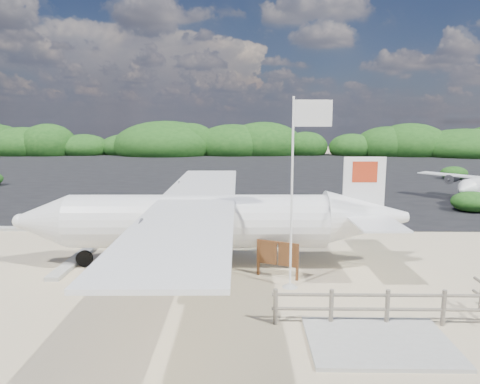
% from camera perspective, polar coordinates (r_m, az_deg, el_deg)
% --- Properties ---
extents(ground, '(160.00, 160.00, 0.00)m').
position_cam_1_polar(ground, '(16.92, -6.75, -9.43)').
color(ground, beige).
extents(asphalt_apron, '(90.00, 50.00, 0.04)m').
position_cam_1_polar(asphalt_apron, '(46.24, -1.81, 2.59)').
color(asphalt_apron, '#B2B2B2').
rests_on(asphalt_apron, ground).
extents(walkway_pad, '(3.50, 2.50, 0.10)m').
position_cam_1_polar(walkway_pad, '(11.73, 18.03, -18.69)').
color(walkway_pad, '#B2B2B2').
rests_on(walkway_pad, ground).
extents(vegetation_band, '(124.00, 8.00, 4.40)m').
position_cam_1_polar(vegetation_band, '(71.11, -0.85, 4.96)').
color(vegetation_band, '#B2B2B2').
rests_on(vegetation_band, ground).
extents(fence, '(6.40, 2.00, 1.10)m').
position_cam_1_polar(fence, '(12.72, 18.91, -16.43)').
color(fence, '#B2B2B2').
rests_on(fence, ground).
extents(baggage_cart, '(3.28, 2.20, 1.52)m').
position_cam_1_polar(baggage_cart, '(18.84, -6.47, -7.46)').
color(baggage_cart, '#0B27B0').
rests_on(baggage_cart, ground).
extents(flagpole, '(1.29, 0.65, 6.21)m').
position_cam_1_polar(flagpole, '(14.64, 6.68, -12.47)').
color(flagpole, white).
rests_on(flagpole, ground).
extents(signboard, '(1.56, 0.76, 1.34)m').
position_cam_1_polar(signboard, '(15.44, 4.98, -11.27)').
color(signboard, brown).
rests_on(signboard, ground).
extents(crew_a, '(0.80, 0.63, 1.93)m').
position_cam_1_polar(crew_a, '(19.15, -13.40, -4.40)').
color(crew_a, '#161755').
rests_on(crew_a, ground).
extents(crew_b, '(0.89, 0.77, 1.57)m').
position_cam_1_polar(crew_b, '(21.59, 3.23, -3.08)').
color(crew_b, '#161755').
rests_on(crew_b, ground).
extents(crew_c, '(0.97, 0.60, 1.54)m').
position_cam_1_polar(crew_c, '(20.51, -5.59, -3.83)').
color(crew_c, '#161755').
rests_on(crew_c, ground).
extents(aircraft_large, '(17.97, 17.97, 5.28)m').
position_cam_1_polar(aircraft_large, '(37.41, 22.40, 0.29)').
color(aircraft_large, '#B2B2B2').
rests_on(aircraft_large, ground).
extents(aircraft_small, '(10.03, 10.03, 2.56)m').
position_cam_1_polar(aircraft_small, '(48.23, -11.84, 2.68)').
color(aircraft_small, '#B2B2B2').
rests_on(aircraft_small, ground).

